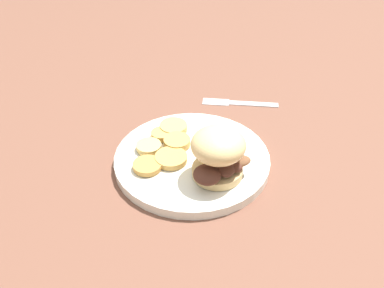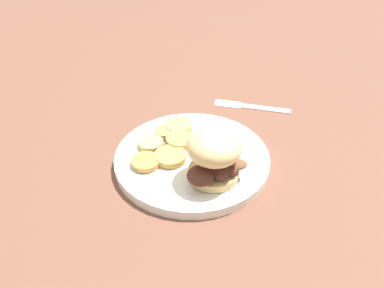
# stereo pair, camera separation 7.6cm
# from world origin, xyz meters

# --- Properties ---
(ground_plane) EXTENTS (4.00, 4.00, 0.00)m
(ground_plane) POSITION_xyz_m (0.00, 0.00, 0.00)
(ground_plane) COLOR brown
(dinner_plate) EXTENTS (0.27, 0.27, 0.02)m
(dinner_plate) POSITION_xyz_m (0.00, 0.00, 0.01)
(dinner_plate) COLOR white
(dinner_plate) RESTS_ON ground_plane
(sandwich) EXTENTS (0.10, 0.10, 0.09)m
(sandwich) POSITION_xyz_m (0.04, 0.05, 0.06)
(sandwich) COLOR tan
(sandwich) RESTS_ON dinner_plate
(potato_round_0) EXTENTS (0.05, 0.05, 0.01)m
(potato_round_0) POSITION_xyz_m (0.05, -0.07, 0.02)
(potato_round_0) COLOR #BC8942
(potato_round_0) RESTS_ON dinner_plate
(potato_round_1) EXTENTS (0.05, 0.05, 0.01)m
(potato_round_1) POSITION_xyz_m (-0.07, -0.05, 0.02)
(potato_round_1) COLOR tan
(potato_round_1) RESTS_ON dinner_plate
(potato_round_2) EXTENTS (0.05, 0.05, 0.01)m
(potato_round_2) POSITION_xyz_m (-0.03, -0.03, 0.02)
(potato_round_2) COLOR tan
(potato_round_2) RESTS_ON dinner_plate
(potato_round_3) EXTENTS (0.04, 0.04, 0.01)m
(potato_round_3) POSITION_xyz_m (-0.01, -0.08, 0.02)
(potato_round_3) COLOR #DBB766
(potato_round_3) RESTS_ON dinner_plate
(potato_round_4) EXTENTS (0.04, 0.04, 0.01)m
(potato_round_4) POSITION_xyz_m (-0.04, -0.06, 0.02)
(potato_round_4) COLOR tan
(potato_round_4) RESTS_ON dinner_plate
(potato_round_5) EXTENTS (0.06, 0.06, 0.01)m
(potato_round_5) POSITION_xyz_m (0.02, -0.03, 0.02)
(potato_round_5) COLOR tan
(potato_round_5) RESTS_ON dinner_plate
(fork) EXTENTS (0.03, 0.16, 0.00)m
(fork) POSITION_xyz_m (-0.21, 0.06, 0.00)
(fork) COLOR silver
(fork) RESTS_ON ground_plane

